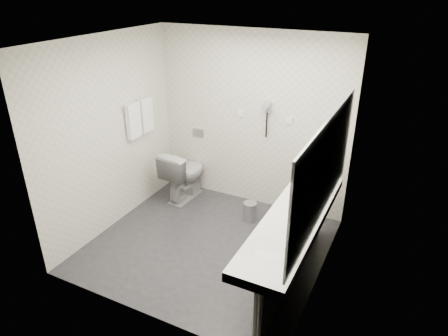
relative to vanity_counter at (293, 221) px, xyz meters
The scene contains 31 objects.
floor 1.39m from the vanity_counter, 169.92° to the left, with size 2.80×2.80×0.00m, color #29282D.
ceiling 2.05m from the vanity_counter, 169.92° to the left, with size 2.80×2.80×0.00m, color white.
wall_back 1.93m from the vanity_counter, 126.87° to the left, with size 2.80×2.80×0.00m, color silver.
wall_front 1.64m from the vanity_counter, 135.64° to the right, with size 2.80×2.80×0.00m, color silver.
wall_left 2.57m from the vanity_counter, behind, with size 2.60×2.60×0.00m, color silver.
wall_right 0.56m from the vanity_counter, 36.03° to the left, with size 2.60×2.60×0.00m, color silver.
vanity_counter is the anchor object (origin of this frame).
vanity_panel 0.43m from the vanity_counter, ahead, with size 0.03×2.15×0.75m, color gray.
vanity_post_near 1.12m from the vanity_counter, 86.97° to the right, with size 0.06×0.06×0.75m, color silver.
vanity_post_far 1.12m from the vanity_counter, 86.97° to the left, with size 0.06×0.06×0.75m, color silver.
mirror 0.70m from the vanity_counter, ahead, with size 0.02×2.20×1.05m, color #B2BCC6.
basin_near 0.65m from the vanity_counter, 90.00° to the right, with size 0.40×0.31×0.05m, color white.
basin_far 0.65m from the vanity_counter, 90.00° to the left, with size 0.40×0.31×0.05m, color white.
faucet_near 0.69m from the vanity_counter, 73.30° to the right, with size 0.04×0.04×0.15m, color silver.
faucet_far 0.69m from the vanity_counter, 73.30° to the left, with size 0.04×0.04×0.15m, color silver.
soap_bottle_a 0.12m from the vanity_counter, 96.24° to the left, with size 0.05×0.05×0.11m, color silver.
soap_bottle_b 0.25m from the vanity_counter, 109.41° to the left, with size 0.06×0.06×0.08m, color silver.
soap_bottle_c 0.18m from the vanity_counter, 10.70° to the left, with size 0.05×0.05×0.12m, color silver.
glass_left 0.28m from the vanity_counter, 67.55° to the left, with size 0.06×0.06×0.10m, color silver.
toilet 2.36m from the vanity_counter, 150.92° to the left, with size 0.44×0.78×0.79m, color white.
flush_plate 2.48m from the vanity_counter, 143.06° to the left, with size 0.18×0.02×0.12m, color #B2B5BA.
pedal_bin 1.47m from the vanity_counter, 132.32° to the left, with size 0.19×0.19×0.26m, color #B2B5BA.
bin_lid 1.41m from the vanity_counter, 132.32° to the left, with size 0.19×0.19×0.01m, color #B2B5BA.
towel_rail 2.69m from the vanity_counter, 163.14° to the left, with size 0.02×0.02×0.62m, color silver.
towel_near 2.59m from the vanity_counter, 166.10° to the left, with size 0.07×0.24×0.48m, color white.
towel_far 2.67m from the vanity_counter, 160.15° to the left, with size 0.07×0.24×0.48m, color white.
dryer_cradle 1.85m from the vanity_counter, 120.76° to the left, with size 0.10×0.04×0.14m, color gray.
dryer_barrel 1.81m from the vanity_counter, 122.01° to the left, with size 0.08×0.08×0.14m, color gray.
dryer_cord 1.76m from the vanity_counter, 121.02° to the left, with size 0.02×0.02×0.35m, color black.
switch_plate_a 2.04m from the vanity_counter, 130.59° to the left, with size 0.09×0.02×0.09m, color white.
switch_plate_b 1.69m from the vanity_counter, 111.13° to the left, with size 0.09×0.02×0.09m, color white.
Camera 1 is at (2.05, -3.67, 3.08)m, focal length 32.32 mm.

